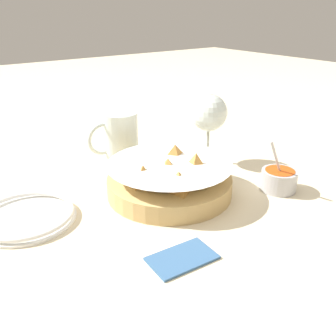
{
  "coord_description": "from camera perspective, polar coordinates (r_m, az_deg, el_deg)",
  "views": [
    {
      "loc": [
        0.4,
        0.56,
        0.35
      ],
      "look_at": [
        0.0,
        0.02,
        0.06
      ],
      "focal_mm": 40.0,
      "sensor_mm": 36.0,
      "label": 1
    }
  ],
  "objects": [
    {
      "name": "side_plate",
      "position": [
        0.71,
        -20.83,
        -6.88
      ],
      "size": [
        0.17,
        0.17,
        0.01
      ],
      "color": "white",
      "rests_on": "ground_plane"
    },
    {
      "name": "napkin",
      "position": [
        0.58,
        2.17,
        -13.39
      ],
      "size": [
        0.1,
        0.07,
        0.01
      ],
      "color": "#38608E",
      "rests_on": "ground_plane"
    },
    {
      "name": "food_basket",
      "position": [
        0.74,
        0.12,
        -1.8
      ],
      "size": [
        0.25,
        0.25,
        0.09
      ],
      "color": "tan",
      "rests_on": "ground_plane"
    },
    {
      "name": "sauce_cup",
      "position": [
        0.8,
        16.55,
        -1.63
      ],
      "size": [
        0.08,
        0.07,
        0.11
      ],
      "color": "#B7B7BC",
      "rests_on": "ground_plane"
    },
    {
      "name": "ground_plane",
      "position": [
        0.77,
        -0.6,
        -3.35
      ],
      "size": [
        4.0,
        4.0,
        0.0
      ],
      "primitive_type": "plane",
      "color": "beige"
    },
    {
      "name": "beer_mug",
      "position": [
        0.92,
        -7.36,
        4.57
      ],
      "size": [
        0.13,
        0.09,
        0.12
      ],
      "color": "silver",
      "rests_on": "ground_plane"
    },
    {
      "name": "wine_glass",
      "position": [
        0.88,
        6.26,
        8.08
      ],
      "size": [
        0.08,
        0.08,
        0.16
      ],
      "color": "silver",
      "rests_on": "ground_plane"
    }
  ]
}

